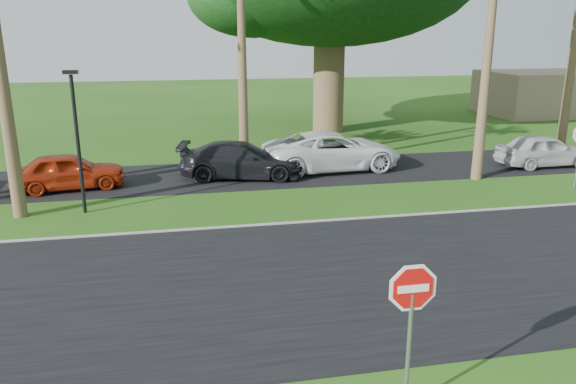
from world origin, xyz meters
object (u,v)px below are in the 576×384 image
(car_minivan, at_px, (332,151))
(stop_sign_near, at_px, (411,307))
(car_dark, at_px, (241,160))
(car_red, at_px, (68,172))
(car_pickup, at_px, (544,151))

(car_minivan, bearing_deg, stop_sign_near, 164.17)
(stop_sign_near, relative_size, car_dark, 0.52)
(stop_sign_near, height_order, car_dark, stop_sign_near)
(car_red, height_order, car_pickup, car_pickup)
(car_pickup, bearing_deg, car_dark, 85.62)
(car_minivan, bearing_deg, car_red, 91.23)
(car_dark, relative_size, car_minivan, 0.85)
(car_dark, bearing_deg, stop_sign_near, -166.04)
(stop_sign_near, xyz_separation_m, car_red, (-7.47, 14.56, -1.08))
(car_red, xyz_separation_m, car_pickup, (19.95, -0.15, 0.02))
(car_red, bearing_deg, car_dark, -94.81)
(stop_sign_near, relative_size, car_red, 0.64)
(stop_sign_near, relative_size, car_pickup, 0.63)
(car_dark, height_order, car_minivan, car_minivan)
(stop_sign_near, bearing_deg, car_dark, 93.29)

